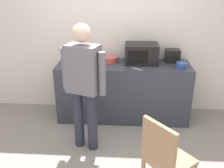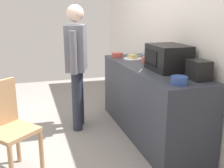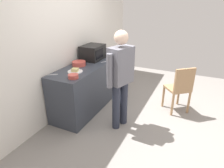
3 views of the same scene
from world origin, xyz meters
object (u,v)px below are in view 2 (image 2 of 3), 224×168
(sandwich_plate, at_px, (133,58))
(person_standing, at_px, (77,59))
(microwave, at_px, (168,58))
(salad_bowl, at_px, (117,55))
(spoon_utensil, at_px, (141,71))
(cereal_bowl, at_px, (179,80))
(toaster, at_px, (199,70))
(mixing_bowl, at_px, (152,60))
(fork_utensil, at_px, (142,55))
(wooden_chair, at_px, (7,125))

(sandwich_plate, bearing_deg, person_standing, -84.67)
(microwave, xyz_separation_m, salad_bowl, (-1.08, -0.26, -0.12))
(salad_bowl, bearing_deg, spoon_utensil, -2.71)
(cereal_bowl, distance_m, toaster, 0.30)
(mixing_bowl, relative_size, spoon_utensil, 1.52)
(salad_bowl, bearing_deg, fork_utensil, 92.75)
(sandwich_plate, distance_m, cereal_bowl, 1.40)
(toaster, relative_size, fork_utensil, 1.29)
(person_standing, relative_size, wooden_chair, 1.77)
(spoon_utensil, relative_size, person_standing, 0.10)
(sandwich_plate, bearing_deg, fork_utensil, 137.04)
(sandwich_plate, height_order, toaster, toaster)
(toaster, distance_m, wooden_chair, 1.97)
(cereal_bowl, height_order, fork_utensil, cereal_bowl)
(sandwich_plate, distance_m, salad_bowl, 0.30)
(mixing_bowl, bearing_deg, microwave, -3.16)
(microwave, height_order, toaster, microwave)
(sandwich_plate, relative_size, salad_bowl, 1.57)
(microwave, bearing_deg, mixing_bowl, 176.84)
(toaster, bearing_deg, fork_utensil, 177.81)
(microwave, bearing_deg, fork_utensil, 172.52)
(sandwich_plate, height_order, wooden_chair, sandwich_plate)
(microwave, xyz_separation_m, sandwich_plate, (-0.82, -0.12, -0.13))
(microwave, distance_m, salad_bowl, 1.12)
(microwave, bearing_deg, person_standing, -128.21)
(cereal_bowl, xyz_separation_m, spoon_utensil, (-0.65, -0.12, -0.03))
(person_standing, xyz_separation_m, wooden_chair, (0.91, -0.86, -0.45))
(fork_utensil, bearing_deg, wooden_chair, -56.87)
(spoon_utensil, bearing_deg, wooden_chair, -81.10)
(salad_bowl, distance_m, person_standing, 0.76)
(spoon_utensil, height_order, person_standing, person_standing)
(salad_bowl, height_order, wooden_chair, salad_bowl)
(mixing_bowl, relative_size, person_standing, 0.16)
(sandwich_plate, bearing_deg, salad_bowl, -150.72)
(cereal_bowl, distance_m, wooden_chair, 1.71)
(cereal_bowl, relative_size, spoon_utensil, 0.94)
(mixing_bowl, bearing_deg, salad_bowl, -153.92)
(mixing_bowl, bearing_deg, wooden_chair, -70.22)
(mixing_bowl, xyz_separation_m, fork_utensil, (-0.61, 0.12, -0.04))
(sandwich_plate, distance_m, toaster, 1.33)
(person_standing, bearing_deg, sandwich_plate, 95.33)
(sandwich_plate, relative_size, mixing_bowl, 1.02)
(sandwich_plate, relative_size, cereal_bowl, 1.64)
(salad_bowl, height_order, cereal_bowl, cereal_bowl)
(sandwich_plate, distance_m, mixing_bowl, 0.36)
(microwave, bearing_deg, salad_bowl, -166.31)
(fork_utensil, bearing_deg, toaster, -2.19)
(wooden_chair, bearing_deg, toaster, 80.36)
(microwave, xyz_separation_m, wooden_chair, (0.17, -1.80, -0.53))
(spoon_utensil, distance_m, person_standing, 0.93)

